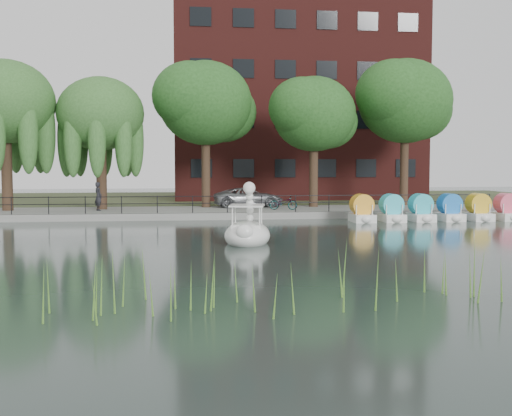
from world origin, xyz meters
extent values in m
plane|color=#313F3D|center=(0.00, 0.00, 0.00)|extent=(120.00, 120.00, 0.00)
cube|color=gray|center=(0.00, 16.00, 0.20)|extent=(40.00, 6.00, 0.40)
cube|color=gray|center=(0.00, 13.05, 0.20)|extent=(40.00, 0.25, 0.40)
cube|color=#47512D|center=(0.00, 30.00, 0.18)|extent=(60.00, 22.00, 0.36)
cylinder|color=black|center=(0.00, 13.25, 1.35)|extent=(32.00, 0.04, 0.04)
cylinder|color=black|center=(0.00, 13.25, 0.95)|extent=(32.00, 0.04, 0.04)
cylinder|color=black|center=(0.00, 13.25, 0.90)|extent=(0.05, 0.05, 1.00)
cube|color=#4C1E16|center=(7.00, 30.00, 9.36)|extent=(20.00, 10.00, 18.00)
cylinder|color=#473323|center=(-13.00, 16.50, 2.50)|extent=(0.60, 0.60, 4.20)
ellipsoid|color=#48813B|center=(-13.00, 16.50, 6.91)|extent=(5.88, 5.88, 5.00)
cylinder|color=#473323|center=(-7.50, 17.00, 2.30)|extent=(0.60, 0.60, 3.80)
ellipsoid|color=#48813B|center=(-7.50, 17.00, 6.29)|extent=(5.32, 5.32, 4.52)
cylinder|color=#473323|center=(-1.00, 18.00, 2.65)|extent=(0.60, 0.60, 4.50)
ellipsoid|color=#336F2A|center=(-1.00, 18.00, 7.10)|extent=(6.00, 6.00, 5.10)
cylinder|color=#473323|center=(6.00, 17.50, 2.42)|extent=(0.60, 0.60, 4.05)
ellipsoid|color=#336F2A|center=(6.00, 17.50, 6.43)|extent=(5.40, 5.40, 4.59)
cylinder|color=#473323|center=(12.50, 18.50, 2.76)|extent=(0.60, 0.60, 4.72)
ellipsoid|color=#336F2A|center=(12.50, 18.50, 7.44)|extent=(6.30, 6.30, 5.36)
imported|color=gray|center=(1.76, 17.87, 1.12)|extent=(2.72, 5.31, 1.43)
imported|color=gray|center=(3.58, 15.03, 0.90)|extent=(0.99, 1.81, 1.00)
imported|color=black|center=(-7.55, 15.63, 1.39)|extent=(0.78, 0.86, 1.98)
ellipsoid|color=white|center=(-0.10, 2.07, 0.32)|extent=(2.37, 3.22, 0.65)
cube|color=white|center=(-0.12, 1.96, 0.65)|extent=(1.42, 1.50, 0.32)
cube|color=white|center=(-0.11, 2.01, 1.54)|extent=(1.61, 1.69, 0.06)
ellipsoid|color=white|center=(-0.34, 0.85, 0.59)|extent=(0.77, 0.65, 0.60)
sphere|color=white|center=(0.09, 3.02, 2.21)|extent=(0.52, 0.52, 0.52)
cone|color=black|center=(0.16, 3.36, 2.18)|extent=(0.27, 0.32, 0.22)
cylinder|color=yellow|center=(0.13, 3.21, 2.19)|extent=(0.30, 0.16, 0.28)
cube|color=white|center=(7.27, 10.72, 0.22)|extent=(1.15, 1.70, 0.44)
cylinder|color=gold|center=(7.27, 10.82, 0.95)|extent=(0.90, 1.20, 0.90)
cube|color=white|center=(8.97, 10.72, 0.22)|extent=(1.15, 1.70, 0.44)
cylinder|color=#35C1D7|center=(8.97, 10.82, 0.95)|extent=(0.90, 1.20, 0.90)
cube|color=white|center=(10.67, 10.72, 0.22)|extent=(1.15, 1.70, 0.44)
cylinder|color=#2BB9CE|center=(10.67, 10.82, 0.95)|extent=(0.90, 1.20, 0.90)
cube|color=white|center=(12.37, 10.72, 0.22)|extent=(1.15, 1.70, 0.44)
cylinder|color=blue|center=(12.37, 10.82, 0.95)|extent=(0.90, 1.20, 0.90)
cube|color=white|center=(14.07, 10.72, 0.22)|extent=(1.15, 1.70, 0.44)
cylinder|color=gold|center=(14.07, 10.82, 0.95)|extent=(0.90, 1.20, 0.90)
cube|color=white|center=(15.77, 10.72, 0.22)|extent=(1.15, 1.70, 0.44)
cylinder|color=#E95372|center=(15.77, 10.82, 0.95)|extent=(0.90, 1.20, 0.90)
camera|label=1|loc=(-2.98, -23.56, 3.24)|focal=45.00mm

